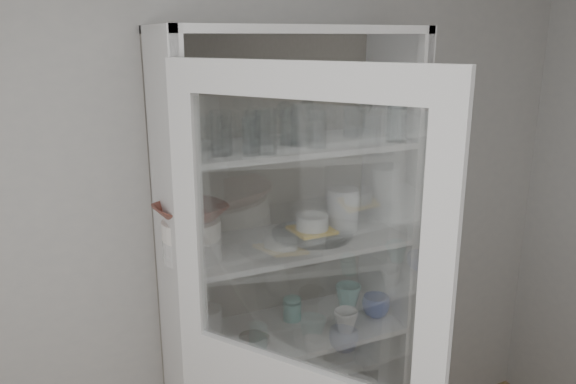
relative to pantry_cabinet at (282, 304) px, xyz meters
name	(u,v)px	position (x,y,z in m)	size (l,w,h in m)	color
wall_back	(223,221)	(-0.20, 0.16, 0.36)	(3.60, 0.02, 2.60)	#A9A9A8
pantry_cabinet	(282,304)	(0.00, 0.00, 0.00)	(1.00, 0.45, 2.10)	silver
tumbler_0	(221,133)	(-0.31, -0.17, 0.80)	(0.08, 0.08, 0.16)	silver
tumbler_1	(251,135)	(-0.20, -0.17, 0.78)	(0.06, 0.06, 0.13)	silver
tumbler_2	(252,137)	(-0.21, -0.22, 0.79)	(0.06, 0.06, 0.13)	silver
tumbler_3	(266,132)	(-0.16, -0.22, 0.80)	(0.08, 0.08, 0.15)	silver
tumbler_4	(317,129)	(0.06, -0.20, 0.79)	(0.07, 0.07, 0.14)	silver
tumbler_5	(397,122)	(0.40, -0.22, 0.80)	(0.08, 0.08, 0.15)	silver
tumbler_6	(396,123)	(0.41, -0.20, 0.79)	(0.07, 0.07, 0.13)	silver
tumbler_7	(198,135)	(-0.37, -0.09, 0.78)	(0.06, 0.06, 0.12)	silver
tumbler_8	(215,132)	(-0.30, -0.07, 0.78)	(0.06, 0.06, 0.13)	silver
tumbler_9	(254,128)	(-0.14, -0.05, 0.79)	(0.07, 0.07, 0.13)	silver
tumbler_10	(314,122)	(0.12, -0.05, 0.79)	(0.07, 0.07, 0.14)	silver
tumbler_11	(351,122)	(0.28, -0.07, 0.79)	(0.06, 0.06, 0.13)	silver
goblet_0	(186,122)	(-0.37, 0.06, 0.81)	(0.08, 0.08, 0.17)	silver
goblet_1	(285,118)	(0.03, 0.03, 0.80)	(0.07, 0.07, 0.16)	silver
goblet_2	(307,116)	(0.15, 0.06, 0.80)	(0.07, 0.07, 0.16)	silver
goblet_3	(364,113)	(0.41, 0.04, 0.80)	(0.07, 0.07, 0.16)	silver
plate_stack_front	(193,248)	(-0.41, -0.10, 0.36)	(0.22, 0.22, 0.08)	silver
plate_stack_back	(186,239)	(-0.40, 0.04, 0.35)	(0.19, 0.19, 0.06)	silver
cream_bowl	(192,229)	(-0.41, -0.10, 0.44)	(0.22, 0.22, 0.07)	white
terracotta_bowl	(191,212)	(-0.41, -0.10, 0.50)	(0.25, 0.25, 0.06)	brown
glass_platter	(312,233)	(0.11, -0.07, 0.33)	(0.34, 0.34, 0.02)	silver
yellow_trivet	(312,230)	(0.11, -0.07, 0.35)	(0.16, 0.16, 0.01)	yellow
white_ramekin	(312,222)	(0.11, -0.07, 0.38)	(0.14, 0.14, 0.06)	silver
grey_bowl_stack	(342,209)	(0.26, -0.05, 0.41)	(0.13, 0.13, 0.18)	silver
mug_blue	(376,306)	(0.40, -0.14, -0.03)	(0.12, 0.12, 0.10)	navy
mug_teal	(348,296)	(0.33, -0.01, -0.02)	(0.12, 0.12, 0.11)	#1C8375
mug_white	(346,321)	(0.21, -0.19, -0.03)	(0.10, 0.10, 0.10)	silver
teal_jar	(292,309)	(0.05, -0.01, -0.03)	(0.08, 0.08, 0.10)	#1C8375
measuring_cups	(252,341)	(-0.19, -0.14, -0.06)	(0.11, 0.11, 0.04)	#B9B9BA
white_canister	(208,324)	(-0.34, -0.02, -0.01)	(0.12, 0.12, 0.14)	silver
tumbler_12	(301,126)	(0.02, -0.14, 0.80)	(0.08, 0.08, 0.15)	silver
tumbler_13	(290,126)	(-0.01, -0.10, 0.79)	(0.07, 0.07, 0.14)	silver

